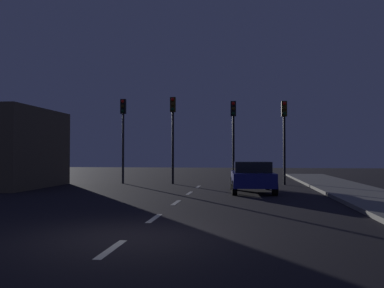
{
  "coord_description": "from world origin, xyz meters",
  "views": [
    {
      "loc": [
        2.46,
        -8.82,
        1.78
      ],
      "look_at": [
        -0.48,
        15.11,
        2.38
      ],
      "focal_mm": 39.07,
      "sensor_mm": 36.0,
      "label": 1
    }
  ],
  "objects_px": {
    "traffic_signal_center_left": "(173,123)",
    "traffic_signal_far_right": "(284,126)",
    "traffic_signal_far_left": "(123,125)",
    "car_stopped_ahead": "(252,176)",
    "traffic_signal_center_right": "(233,126)"
  },
  "relations": [
    {
      "from": "traffic_signal_center_left",
      "to": "traffic_signal_far_right",
      "type": "xyz_separation_m",
      "value": [
        6.6,
        -0.0,
        -0.22
      ]
    },
    {
      "from": "traffic_signal_far_left",
      "to": "traffic_signal_far_right",
      "type": "bearing_deg",
      "value": -0.0
    },
    {
      "from": "traffic_signal_center_left",
      "to": "traffic_signal_far_right",
      "type": "distance_m",
      "value": 6.6
    },
    {
      "from": "traffic_signal_center_left",
      "to": "car_stopped_ahead",
      "type": "relative_size",
      "value": 1.25
    },
    {
      "from": "traffic_signal_far_left",
      "to": "traffic_signal_center_right",
      "type": "distance_m",
      "value": 6.73
    },
    {
      "from": "traffic_signal_far_left",
      "to": "car_stopped_ahead",
      "type": "relative_size",
      "value": 1.24
    },
    {
      "from": "traffic_signal_far_left",
      "to": "traffic_signal_center_right",
      "type": "relative_size",
      "value": 1.05
    },
    {
      "from": "traffic_signal_center_left",
      "to": "traffic_signal_far_left",
      "type": "bearing_deg",
      "value": -180.0
    },
    {
      "from": "traffic_signal_far_left",
      "to": "traffic_signal_center_left",
      "type": "xyz_separation_m",
      "value": [
        3.09,
        0.0,
        0.04
      ]
    },
    {
      "from": "traffic_signal_far_left",
      "to": "traffic_signal_center_right",
      "type": "xyz_separation_m",
      "value": [
        6.73,
        -0.0,
        -0.15
      ]
    },
    {
      "from": "traffic_signal_far_left",
      "to": "traffic_signal_far_right",
      "type": "xyz_separation_m",
      "value": [
        9.69,
        -0.0,
        -0.17
      ]
    },
    {
      "from": "traffic_signal_far_left",
      "to": "traffic_signal_center_left",
      "type": "bearing_deg",
      "value": 0.0
    },
    {
      "from": "traffic_signal_far_left",
      "to": "traffic_signal_center_left",
      "type": "distance_m",
      "value": 3.09
    },
    {
      "from": "traffic_signal_center_right",
      "to": "car_stopped_ahead",
      "type": "bearing_deg",
      "value": -78.94
    },
    {
      "from": "car_stopped_ahead",
      "to": "traffic_signal_center_left",
      "type": "bearing_deg",
      "value": 132.5
    }
  ]
}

